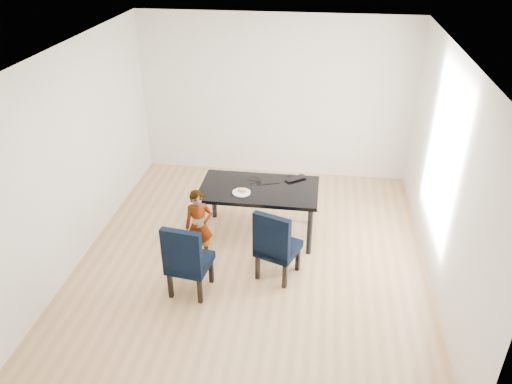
# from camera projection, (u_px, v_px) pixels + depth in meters

# --- Properties ---
(floor) EXTENTS (4.50, 5.00, 0.01)m
(floor) POSITION_uv_depth(u_px,v_px,m) (254.00, 255.00, 6.69)
(floor) COLOR tan
(floor) RESTS_ON ground
(ceiling) EXTENTS (4.50, 5.00, 0.01)m
(ceiling) POSITION_uv_depth(u_px,v_px,m) (253.00, 51.00, 5.37)
(ceiling) COLOR white
(ceiling) RESTS_ON wall_back
(wall_back) EXTENTS (4.50, 0.01, 2.70)m
(wall_back) POSITION_uv_depth(u_px,v_px,m) (275.00, 98.00, 8.19)
(wall_back) COLOR white
(wall_back) RESTS_ON ground
(wall_front) EXTENTS (4.50, 0.01, 2.70)m
(wall_front) POSITION_uv_depth(u_px,v_px,m) (209.00, 304.00, 3.86)
(wall_front) COLOR silver
(wall_front) RESTS_ON ground
(wall_left) EXTENTS (0.01, 5.00, 2.70)m
(wall_left) POSITION_uv_depth(u_px,v_px,m) (77.00, 153.00, 6.30)
(wall_left) COLOR silver
(wall_left) RESTS_ON ground
(wall_right) EXTENTS (0.01, 5.00, 2.70)m
(wall_right) POSITION_uv_depth(u_px,v_px,m) (447.00, 176.00, 5.76)
(wall_right) COLOR white
(wall_right) RESTS_ON ground
(dining_table) EXTENTS (1.60, 0.90, 0.75)m
(dining_table) POSITION_uv_depth(u_px,v_px,m) (259.00, 211.00, 6.94)
(dining_table) COLOR black
(dining_table) RESTS_ON floor
(chair_left) EXTENTS (0.53, 0.54, 0.97)m
(chair_left) POSITION_uv_depth(u_px,v_px,m) (190.00, 257.00, 5.83)
(chair_left) COLOR black
(chair_left) RESTS_ON floor
(chair_right) EXTENTS (0.60, 0.62, 0.97)m
(chair_right) POSITION_uv_depth(u_px,v_px,m) (279.00, 242.00, 6.09)
(chair_right) COLOR black
(chair_right) RESTS_ON floor
(child) EXTENTS (0.42, 0.34, 0.99)m
(child) POSITION_uv_depth(u_px,v_px,m) (199.00, 226.00, 6.40)
(child) COLOR red
(child) RESTS_ON floor
(plate) EXTENTS (0.31, 0.31, 0.01)m
(plate) POSITION_uv_depth(u_px,v_px,m) (241.00, 192.00, 6.63)
(plate) COLOR white
(plate) RESTS_ON dining_table
(sandwich) EXTENTS (0.14, 0.10, 0.05)m
(sandwich) POSITION_uv_depth(u_px,v_px,m) (242.00, 190.00, 6.61)
(sandwich) COLOR #C28445
(sandwich) RESTS_ON plate
(laptop) EXTENTS (0.37, 0.35, 0.02)m
(laptop) POSITION_uv_depth(u_px,v_px,m) (294.00, 177.00, 7.00)
(laptop) COLOR black
(laptop) RESTS_ON dining_table
(cable_tangle) EXTENTS (0.19, 0.19, 0.01)m
(cable_tangle) POSITION_uv_depth(u_px,v_px,m) (255.00, 184.00, 6.84)
(cable_tangle) COLOR black
(cable_tangle) RESTS_ON dining_table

